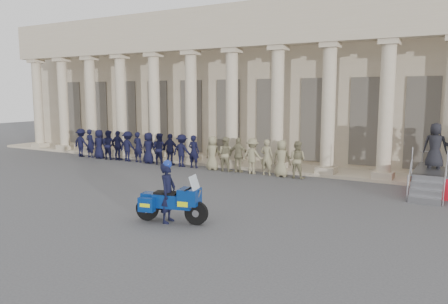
# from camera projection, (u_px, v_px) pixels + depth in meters

# --- Properties ---
(ground) EXTENTS (90.00, 90.00, 0.00)m
(ground) POSITION_uv_depth(u_px,v_px,m) (158.00, 202.00, 16.04)
(ground) COLOR #454548
(ground) RESTS_ON ground
(building) EXTENTS (40.00, 12.50, 9.00)m
(building) POSITION_uv_depth(u_px,v_px,m) (300.00, 84.00, 28.13)
(building) COLOR tan
(building) RESTS_ON ground
(officer_rank) EXTENTS (15.23, 0.67, 1.76)m
(officer_rank) POSITION_uv_depth(u_px,v_px,m) (172.00, 150.00, 23.92)
(officer_rank) COLOR black
(officer_rank) RESTS_ON ground
(motorcycle) EXTENTS (2.35, 1.17, 1.52)m
(motorcycle) POSITION_uv_depth(u_px,v_px,m) (172.00, 202.00, 13.39)
(motorcycle) COLOR black
(motorcycle) RESTS_ON ground
(rider) EXTENTS (0.58, 0.76, 1.95)m
(rider) POSITION_uv_depth(u_px,v_px,m) (168.00, 192.00, 13.39)
(rider) COLOR black
(rider) RESTS_ON ground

